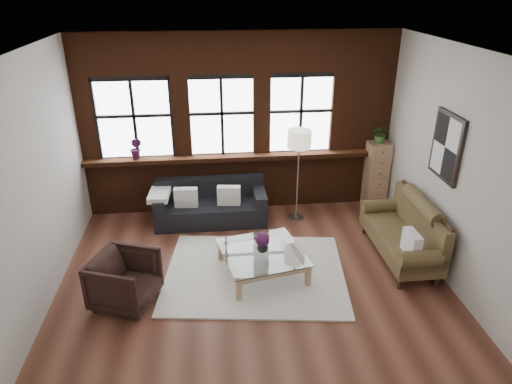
{
  "coord_description": "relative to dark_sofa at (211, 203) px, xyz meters",
  "views": [
    {
      "loc": [
        -0.54,
        -5.33,
        3.97
      ],
      "look_at": [
        0.1,
        0.6,
        1.15
      ],
      "focal_mm": 32.0,
      "sensor_mm": 36.0,
      "label": 1
    }
  ],
  "objects": [
    {
      "name": "floor",
      "position": [
        0.57,
        -1.9,
        -0.35
      ],
      "size": [
        5.5,
        5.5,
        0.0
      ],
      "primitive_type": "plane",
      "color": "#522A1E",
      "rests_on": "ground"
    },
    {
      "name": "ceiling",
      "position": [
        0.57,
        -1.9,
        2.85
      ],
      "size": [
        5.5,
        5.5,
        0.0
      ],
      "primitive_type": "plane",
      "rotation": [
        3.14,
        0.0,
        0.0
      ],
      "color": "white",
      "rests_on": "ground"
    },
    {
      "name": "wall_back",
      "position": [
        0.57,
        0.6,
        1.25
      ],
      "size": [
        5.5,
        0.0,
        5.5
      ],
      "primitive_type": "plane",
      "rotation": [
        1.57,
        0.0,
        0.0
      ],
      "color": "beige",
      "rests_on": "ground"
    },
    {
      "name": "wall_front",
      "position": [
        0.57,
        -4.4,
        1.25
      ],
      "size": [
        5.5,
        0.0,
        5.5
      ],
      "primitive_type": "plane",
      "rotation": [
        -1.57,
        0.0,
        0.0
      ],
      "color": "beige",
      "rests_on": "ground"
    },
    {
      "name": "wall_left",
      "position": [
        -2.18,
        -1.9,
        1.25
      ],
      "size": [
        0.0,
        5.0,
        5.0
      ],
      "primitive_type": "plane",
      "rotation": [
        1.57,
        0.0,
        1.57
      ],
      "color": "beige",
      "rests_on": "ground"
    },
    {
      "name": "wall_right",
      "position": [
        3.32,
        -1.9,
        1.25
      ],
      "size": [
        0.0,
        5.0,
        5.0
      ],
      "primitive_type": "plane",
      "rotation": [
        1.57,
        0.0,
        -1.57
      ],
      "color": "beige",
      "rests_on": "ground"
    },
    {
      "name": "brick_backwall",
      "position": [
        0.57,
        0.54,
        1.25
      ],
      "size": [
        5.5,
        0.12,
        3.2
      ],
      "primitive_type": null,
      "color": "#492111",
      "rests_on": "floor"
    },
    {
      "name": "sill_ledge",
      "position": [
        0.57,
        0.45,
        0.69
      ],
      "size": [
        5.5,
        0.3,
        0.08
      ],
      "primitive_type": "cube",
      "color": "#492111",
      "rests_on": "brick_backwall"
    },
    {
      "name": "window_left",
      "position": [
        -1.23,
        0.55,
        1.4
      ],
      "size": [
        1.38,
        0.1,
        1.5
      ],
      "primitive_type": null,
      "color": "black",
      "rests_on": "brick_backwall"
    },
    {
      "name": "window_mid",
      "position": [
        0.27,
        0.55,
        1.4
      ],
      "size": [
        1.38,
        0.1,
        1.5
      ],
      "primitive_type": null,
      "color": "black",
      "rests_on": "brick_backwall"
    },
    {
      "name": "window_right",
      "position": [
        1.67,
        0.55,
        1.4
      ],
      "size": [
        1.38,
        0.1,
        1.5
      ],
      "primitive_type": null,
      "color": "black",
      "rests_on": "brick_backwall"
    },
    {
      "name": "wall_poster",
      "position": [
        3.29,
        -1.6,
        1.5
      ],
      "size": [
        0.05,
        0.74,
        0.94
      ],
      "primitive_type": null,
      "color": "black",
      "rests_on": "wall_right"
    },
    {
      "name": "shag_rug",
      "position": [
        0.61,
        -1.69,
        -0.34
      ],
      "size": [
        2.85,
        2.37,
        0.03
      ],
      "primitive_type": "cube",
      "rotation": [
        0.0,
        0.0,
        -0.13
      ],
      "color": "silver",
      "rests_on": "floor"
    },
    {
      "name": "dark_sofa",
      "position": [
        0.0,
        0.0,
        0.0
      ],
      "size": [
        1.94,
        0.78,
        0.7
      ],
      "primitive_type": null,
      "color": "black",
      "rests_on": "floor"
    },
    {
      "name": "pillow_a",
      "position": [
        -0.41,
        -0.1,
        0.19
      ],
      "size": [
        0.41,
        0.17,
        0.34
      ],
      "primitive_type": "cube",
      "rotation": [
        0.0,
        0.0,
        -0.07
      ],
      "color": "white",
      "rests_on": "dark_sofa"
    },
    {
      "name": "pillow_b",
      "position": [
        0.32,
        -0.1,
        0.19
      ],
      "size": [
        0.41,
        0.19,
        0.34
      ],
      "primitive_type": "cube",
      "rotation": [
        0.0,
        0.0,
        -0.13
      ],
      "color": "white",
      "rests_on": "dark_sofa"
    },
    {
      "name": "vintage_settee",
      "position": [
        2.87,
        -1.48,
        0.13
      ],
      "size": [
        0.79,
        1.79,
        0.95
      ],
      "primitive_type": null,
      "color": "brown",
      "rests_on": "floor"
    },
    {
      "name": "pillow_settee",
      "position": [
        2.79,
        -2.03,
        0.24
      ],
      "size": [
        0.15,
        0.38,
        0.34
      ],
      "primitive_type": "cube",
      "rotation": [
        0.0,
        0.0,
        0.02
      ],
      "color": "white",
      "rests_on": "vintage_settee"
    },
    {
      "name": "armchair",
      "position": [
        -1.16,
        -2.15,
        0.0
      ],
      "size": [
        0.99,
        0.98,
        0.71
      ],
      "primitive_type": "imported",
      "rotation": [
        0.0,
        0.0,
        1.22
      ],
      "color": "black",
      "rests_on": "floor"
    },
    {
      "name": "coffee_table",
      "position": [
        0.72,
        -1.68,
        -0.17
      ],
      "size": [
        1.34,
        1.34,
        0.38
      ],
      "primitive_type": null,
      "rotation": [
        0.0,
        0.0,
        0.21
      ],
      "color": "#A8805B",
      "rests_on": "shag_rug"
    },
    {
      "name": "vase",
      "position": [
        0.72,
        -1.68,
        0.1
      ],
      "size": [
        0.18,
        0.18,
        0.16
      ],
      "primitive_type": "imported",
      "rotation": [
        0.0,
        0.0,
        -0.14
      ],
      "color": "#B2B2B2",
      "rests_on": "coffee_table"
    },
    {
      "name": "flowers",
      "position": [
        0.72,
        -1.68,
        0.22
      ],
      "size": [
        0.2,
        0.2,
        0.2
      ],
      "primitive_type": "sphere",
      "color": "#491942",
      "rests_on": "vase"
    },
    {
      "name": "drawer_chest",
      "position": [
        3.1,
        0.31,
        0.28
      ],
      "size": [
        0.39,
        0.39,
        1.26
      ],
      "primitive_type": "cube",
      "color": "#A8805B",
      "rests_on": "floor"
    },
    {
      "name": "potted_plant_top",
      "position": [
        3.1,
        0.31,
        1.08
      ],
      "size": [
        0.36,
        0.33,
        0.34
      ],
      "primitive_type": "imported",
      "rotation": [
        0.0,
        0.0,
        -0.22
      ],
      "color": "#2D5923",
      "rests_on": "drawer_chest"
    },
    {
      "name": "floor_lamp",
      "position": [
        1.53,
        -0.08,
        0.56
      ],
      "size": [
        0.4,
        0.4,
        1.81
      ],
      "primitive_type": null,
      "color": "#A5A5A8",
      "rests_on": "floor"
    },
    {
      "name": "sill_plant",
      "position": [
        -1.24,
        0.42,
        0.93
      ],
      "size": [
        0.27,
        0.25,
        0.39
      ],
      "primitive_type": "imported",
      "rotation": [
        0.0,
        0.0,
        -0.44
      ],
      "color": "#491942",
      "rests_on": "sill_ledge"
    }
  ]
}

